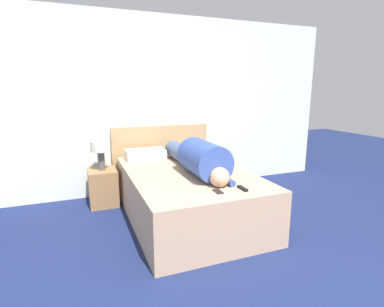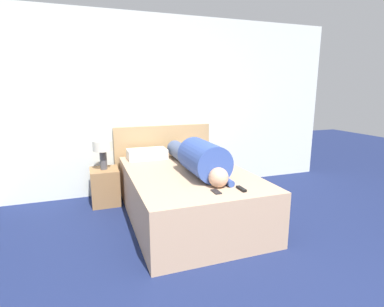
{
  "view_description": "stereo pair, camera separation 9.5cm",
  "coord_description": "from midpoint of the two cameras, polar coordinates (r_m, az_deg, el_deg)",
  "views": [
    {
      "loc": [
        -1.2,
        -1.0,
        1.55
      ],
      "look_at": [
        0.01,
        2.06,
        0.84
      ],
      "focal_mm": 28.0,
      "sensor_mm": 36.0,
      "label": 1
    },
    {
      "loc": [
        -1.11,
        -1.04,
        1.55
      ],
      "look_at": [
        0.01,
        2.06,
        0.84
      ],
      "focal_mm": 28.0,
      "sensor_mm": 36.0,
      "label": 2
    }
  ],
  "objects": [
    {
      "name": "nightstand",
      "position": [
        4.27,
        -17.2,
        -6.16
      ],
      "size": [
        0.37,
        0.42,
        0.49
      ],
      "color": "olive",
      "rests_on": "ground_plane"
    },
    {
      "name": "tv_remote",
      "position": [
        2.98,
        8.7,
        -6.58
      ],
      "size": [
        0.04,
        0.15,
        0.02
      ],
      "color": "black",
      "rests_on": "bed"
    },
    {
      "name": "headboard",
      "position": [
        4.64,
        -6.41,
        -0.89
      ],
      "size": [
        1.49,
        0.04,
        1.0
      ],
      "color": "tan",
      "rests_on": "ground_plane"
    },
    {
      "name": "table_lamp",
      "position": [
        4.13,
        -17.66,
        0.84
      ],
      "size": [
        0.25,
        0.25,
        0.39
      ],
      "color": "#4C4C51",
      "rests_on": "nightstand"
    },
    {
      "name": "person_lying",
      "position": [
        3.49,
        0.35,
        -0.92
      ],
      "size": [
        0.4,
        1.64,
        0.4
      ],
      "color": "tan",
      "rests_on": "bed"
    },
    {
      "name": "bed",
      "position": [
        3.66,
        -1.66,
        -7.84
      ],
      "size": [
        1.37,
        2.09,
        0.59
      ],
      "color": "tan",
      "rests_on": "ground_plane"
    },
    {
      "name": "wall_back",
      "position": [
        4.59,
        -6.96,
        9.03
      ],
      "size": [
        5.74,
        0.06,
        2.6
      ],
      "color": "silver",
      "rests_on": "ground_plane"
    },
    {
      "name": "pillow_near_headboard",
      "position": [
        4.25,
        -9.55,
        -0.12
      ],
      "size": [
        0.54,
        0.32,
        0.13
      ],
      "color": "silver",
      "rests_on": "bed"
    },
    {
      "name": "cell_phone",
      "position": [
        2.88,
        3.99,
        -7.23
      ],
      "size": [
        0.06,
        0.13,
        0.01
      ],
      "color": "black",
      "rests_on": "bed"
    }
  ]
}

